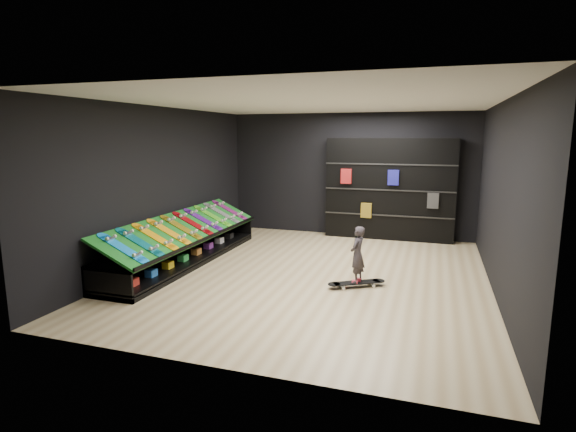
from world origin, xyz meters
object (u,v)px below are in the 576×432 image
(back_shelving, at_px, (389,189))
(child, at_px, (357,265))
(display_rack, at_px, (186,250))
(floor_skateboard, at_px, (357,284))

(back_shelving, bearing_deg, child, -91.71)
(display_rack, relative_size, floor_skateboard, 4.59)
(back_shelving, relative_size, floor_skateboard, 3.06)
(floor_skateboard, bearing_deg, display_rack, 141.04)
(display_rack, distance_m, floor_skateboard, 3.48)
(back_shelving, distance_m, child, 3.85)
(display_rack, distance_m, child, 3.48)
(floor_skateboard, bearing_deg, child, 0.00)
(back_shelving, xyz_separation_m, child, (-0.11, -3.76, -0.83))
(back_shelving, height_order, child, back_shelving)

